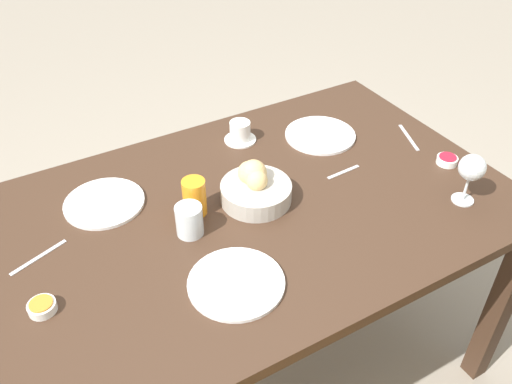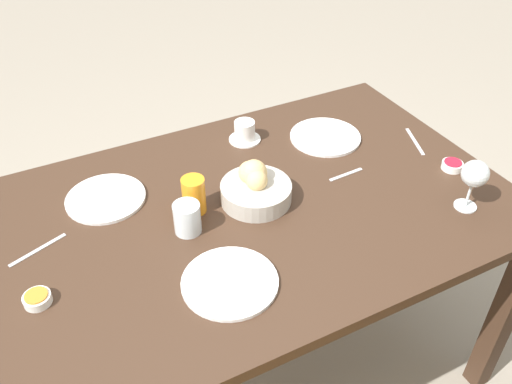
{
  "view_description": "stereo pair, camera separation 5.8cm",
  "coord_description": "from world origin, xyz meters",
  "px_view_note": "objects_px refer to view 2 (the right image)",
  "views": [
    {
      "loc": [
        0.59,
        1.04,
        1.77
      ],
      "look_at": [
        -0.02,
        -0.02,
        0.81
      ],
      "focal_mm": 38.0,
      "sensor_mm": 36.0,
      "label": 1
    },
    {
      "loc": [
        0.54,
        1.07,
        1.77
      ],
      "look_at": [
        -0.02,
        -0.02,
        0.81
      ],
      "focal_mm": 38.0,
      "sensor_mm": 36.0,
      "label": 2
    }
  ],
  "objects_px": {
    "knife_silver": "(38,250)",
    "coffee_cup": "(245,132)",
    "plate_far_center": "(230,282)",
    "fork_silver": "(415,141)",
    "spoon_coffee": "(346,174)",
    "wine_glass": "(475,175)",
    "plate_near_right": "(106,198)",
    "water_tumbler": "(187,218)",
    "plate_near_left": "(325,137)",
    "jam_bowl_berry": "(452,165)",
    "bread_basket": "(255,187)",
    "jam_bowl_honey": "(37,299)",
    "juice_glass": "(194,195)"
  },
  "relations": [
    {
      "from": "plate_near_right",
      "to": "jam_bowl_berry",
      "type": "xyz_separation_m",
      "value": [
        -1.01,
        0.34,
        0.01
      ]
    },
    {
      "from": "plate_far_center",
      "to": "fork_silver",
      "type": "bearing_deg",
      "value": -160.55
    },
    {
      "from": "coffee_cup",
      "to": "knife_silver",
      "type": "xyz_separation_m",
      "value": [
        0.72,
        0.23,
        -0.03
      ]
    },
    {
      "from": "plate_far_center",
      "to": "spoon_coffee",
      "type": "distance_m",
      "value": 0.56
    },
    {
      "from": "water_tumbler",
      "to": "fork_silver",
      "type": "height_order",
      "value": "water_tumbler"
    },
    {
      "from": "wine_glass",
      "to": "coffee_cup",
      "type": "distance_m",
      "value": 0.73
    },
    {
      "from": "water_tumbler",
      "to": "jam_bowl_honey",
      "type": "height_order",
      "value": "water_tumbler"
    },
    {
      "from": "knife_silver",
      "to": "bread_basket",
      "type": "bearing_deg",
      "value": 173.51
    },
    {
      "from": "plate_near_left",
      "to": "plate_far_center",
      "type": "xyz_separation_m",
      "value": [
        0.57,
        0.45,
        0.0
      ]
    },
    {
      "from": "plate_near_right",
      "to": "plate_far_center",
      "type": "height_order",
      "value": "same"
    },
    {
      "from": "jam_bowl_berry",
      "to": "fork_silver",
      "type": "height_order",
      "value": "jam_bowl_berry"
    },
    {
      "from": "coffee_cup",
      "to": "jam_bowl_berry",
      "type": "distance_m",
      "value": 0.67
    },
    {
      "from": "wine_glass",
      "to": "fork_silver",
      "type": "height_order",
      "value": "wine_glass"
    },
    {
      "from": "plate_near_right",
      "to": "knife_silver",
      "type": "height_order",
      "value": "plate_near_right"
    },
    {
      "from": "plate_near_right",
      "to": "plate_far_center",
      "type": "distance_m",
      "value": 0.5
    },
    {
      "from": "bread_basket",
      "to": "jam_bowl_honey",
      "type": "height_order",
      "value": "bread_basket"
    },
    {
      "from": "wine_glass",
      "to": "plate_near_left",
      "type": "bearing_deg",
      "value": -72.17
    },
    {
      "from": "jam_bowl_berry",
      "to": "plate_near_right",
      "type": "bearing_deg",
      "value": -18.84
    },
    {
      "from": "plate_far_center",
      "to": "knife_silver",
      "type": "xyz_separation_m",
      "value": [
        0.4,
        -0.33,
        -0.0
      ]
    },
    {
      "from": "knife_silver",
      "to": "plate_near_right",
      "type": "bearing_deg",
      "value": -149.38
    },
    {
      "from": "knife_silver",
      "to": "coffee_cup",
      "type": "bearing_deg",
      "value": -162.33
    },
    {
      "from": "spoon_coffee",
      "to": "water_tumbler",
      "type": "bearing_deg",
      "value": 1.79
    },
    {
      "from": "jam_bowl_berry",
      "to": "knife_silver",
      "type": "bearing_deg",
      "value": -10.09
    },
    {
      "from": "juice_glass",
      "to": "knife_silver",
      "type": "distance_m",
      "value": 0.43
    },
    {
      "from": "jam_bowl_berry",
      "to": "fork_silver",
      "type": "bearing_deg",
      "value": -90.04
    },
    {
      "from": "plate_near_right",
      "to": "spoon_coffee",
      "type": "xyz_separation_m",
      "value": [
        -0.69,
        0.22,
        -0.0
      ]
    },
    {
      "from": "spoon_coffee",
      "to": "plate_near_left",
      "type": "bearing_deg",
      "value": -105.68
    },
    {
      "from": "coffee_cup",
      "to": "fork_silver",
      "type": "height_order",
      "value": "coffee_cup"
    },
    {
      "from": "bread_basket",
      "to": "jam_bowl_honey",
      "type": "relative_size",
      "value": 3.13
    },
    {
      "from": "wine_glass",
      "to": "fork_silver",
      "type": "bearing_deg",
      "value": -106.43
    },
    {
      "from": "coffee_cup",
      "to": "water_tumbler",
      "type": "bearing_deg",
      "value": 44.91
    },
    {
      "from": "juice_glass",
      "to": "jam_bowl_berry",
      "type": "xyz_separation_m",
      "value": [
        -0.79,
        0.18,
        -0.04
      ]
    },
    {
      "from": "wine_glass",
      "to": "jam_bowl_honey",
      "type": "distance_m",
      "value": 1.17
    },
    {
      "from": "water_tumbler",
      "to": "spoon_coffee",
      "type": "height_order",
      "value": "water_tumbler"
    },
    {
      "from": "water_tumbler",
      "to": "coffee_cup",
      "type": "bearing_deg",
      "value": -135.09
    },
    {
      "from": "wine_glass",
      "to": "spoon_coffee",
      "type": "relative_size",
      "value": 1.28
    },
    {
      "from": "knife_silver",
      "to": "spoon_coffee",
      "type": "height_order",
      "value": "same"
    },
    {
      "from": "plate_far_center",
      "to": "wine_glass",
      "type": "height_order",
      "value": "wine_glass"
    },
    {
      "from": "jam_bowl_honey",
      "to": "knife_silver",
      "type": "xyz_separation_m",
      "value": [
        -0.03,
        -0.18,
        -0.01
      ]
    },
    {
      "from": "coffee_cup",
      "to": "fork_silver",
      "type": "bearing_deg",
      "value": 151.73
    },
    {
      "from": "plate_far_center",
      "to": "juice_glass",
      "type": "height_order",
      "value": "juice_glass"
    },
    {
      "from": "juice_glass",
      "to": "coffee_cup",
      "type": "relative_size",
      "value": 1.02
    },
    {
      "from": "wine_glass",
      "to": "plate_near_right",
      "type": "bearing_deg",
      "value": -28.99
    },
    {
      "from": "plate_near_right",
      "to": "jam_bowl_honey",
      "type": "bearing_deg",
      "value": 51.66
    },
    {
      "from": "plate_far_center",
      "to": "coffee_cup",
      "type": "relative_size",
      "value": 2.23
    },
    {
      "from": "water_tumbler",
      "to": "coffee_cup",
      "type": "xyz_separation_m",
      "value": [
        -0.34,
        -0.34,
        -0.01
      ]
    },
    {
      "from": "plate_near_left",
      "to": "coffee_cup",
      "type": "xyz_separation_m",
      "value": [
        0.25,
        -0.11,
        0.03
      ]
    },
    {
      "from": "water_tumbler",
      "to": "fork_silver",
      "type": "bearing_deg",
      "value": -175.62
    },
    {
      "from": "juice_glass",
      "to": "plate_near_left",
      "type": "bearing_deg",
      "value": -164.25
    },
    {
      "from": "bread_basket",
      "to": "plate_near_right",
      "type": "distance_m",
      "value": 0.44
    }
  ]
}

